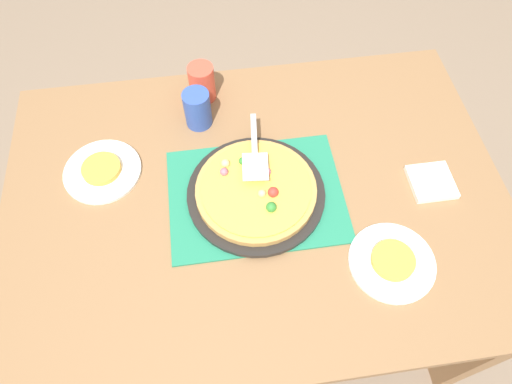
{
  "coord_description": "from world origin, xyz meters",
  "views": [
    {
      "loc": [
        -0.09,
        -0.64,
        1.82
      ],
      "look_at": [
        0.0,
        0.0,
        0.77
      ],
      "focal_mm": 31.72,
      "sensor_mm": 36.0,
      "label": 1
    }
  ],
  "objects_px": {
    "served_slice_right": "(101,169)",
    "cup_far": "(197,109)",
    "served_slice_left": "(393,260)",
    "pizza_server": "(255,152)",
    "cup_near": "(202,83)",
    "pizza_pan": "(256,193)",
    "napkin_stack": "(431,182)",
    "pizza": "(256,189)",
    "plate_near_left": "(392,262)",
    "plate_far_right": "(103,171)"
  },
  "relations": [
    {
      "from": "pizza_pan",
      "to": "plate_near_left",
      "type": "relative_size",
      "value": 1.73
    },
    {
      "from": "napkin_stack",
      "to": "plate_far_right",
      "type": "bearing_deg",
      "value": 169.52
    },
    {
      "from": "plate_near_left",
      "to": "pizza",
      "type": "bearing_deg",
      "value": 141.77
    },
    {
      "from": "served_slice_right",
      "to": "cup_near",
      "type": "xyz_separation_m",
      "value": [
        0.31,
        0.25,
        0.04
      ]
    },
    {
      "from": "plate_near_left",
      "to": "cup_far",
      "type": "xyz_separation_m",
      "value": [
        -0.45,
        0.53,
        0.06
      ]
    },
    {
      "from": "served_slice_right",
      "to": "pizza_server",
      "type": "distance_m",
      "value": 0.44
    },
    {
      "from": "napkin_stack",
      "to": "served_slice_right",
      "type": "bearing_deg",
      "value": 169.52
    },
    {
      "from": "plate_near_left",
      "to": "napkin_stack",
      "type": "distance_m",
      "value": 0.28
    },
    {
      "from": "pizza",
      "to": "napkin_stack",
      "type": "distance_m",
      "value": 0.5
    },
    {
      "from": "plate_far_right",
      "to": "pizza_server",
      "type": "distance_m",
      "value": 0.44
    },
    {
      "from": "cup_near",
      "to": "napkin_stack",
      "type": "distance_m",
      "value": 0.74
    },
    {
      "from": "pizza",
      "to": "served_slice_right",
      "type": "xyz_separation_m",
      "value": [
        -0.42,
        0.14,
        -0.02
      ]
    },
    {
      "from": "pizza_pan",
      "to": "served_slice_right",
      "type": "distance_m",
      "value": 0.45
    },
    {
      "from": "plate_near_left",
      "to": "pizza_server",
      "type": "relative_size",
      "value": 0.94
    },
    {
      "from": "pizza",
      "to": "cup_near",
      "type": "height_order",
      "value": "cup_near"
    },
    {
      "from": "pizza_server",
      "to": "pizza",
      "type": "bearing_deg",
      "value": -96.11
    },
    {
      "from": "cup_far",
      "to": "pizza_server",
      "type": "height_order",
      "value": "cup_far"
    },
    {
      "from": "plate_near_left",
      "to": "pizza_server",
      "type": "bearing_deg",
      "value": 131.38
    },
    {
      "from": "pizza_pan",
      "to": "cup_near",
      "type": "xyz_separation_m",
      "value": [
        -0.11,
        0.39,
        0.05
      ]
    },
    {
      "from": "pizza",
      "to": "plate_far_right",
      "type": "distance_m",
      "value": 0.45
    },
    {
      "from": "pizza_pan",
      "to": "napkin_stack",
      "type": "bearing_deg",
      "value": -3.39
    },
    {
      "from": "plate_near_left",
      "to": "plate_far_right",
      "type": "bearing_deg",
      "value": 152.29
    },
    {
      "from": "pizza_pan",
      "to": "pizza",
      "type": "distance_m",
      "value": 0.02
    },
    {
      "from": "served_slice_right",
      "to": "pizza_server",
      "type": "xyz_separation_m",
      "value": [
        0.43,
        -0.04,
        0.05
      ]
    },
    {
      "from": "plate_near_left",
      "to": "served_slice_left",
      "type": "xyz_separation_m",
      "value": [
        0.0,
        -0.0,
        0.01
      ]
    },
    {
      "from": "plate_near_left",
      "to": "served_slice_right",
      "type": "relative_size",
      "value": 2.0
    },
    {
      "from": "plate_far_right",
      "to": "pizza_server",
      "type": "bearing_deg",
      "value": -5.68
    },
    {
      "from": "napkin_stack",
      "to": "served_slice_left",
      "type": "bearing_deg",
      "value": -129.79
    },
    {
      "from": "served_slice_left",
      "to": "pizza_pan",
      "type": "bearing_deg",
      "value": 141.8
    },
    {
      "from": "served_slice_left",
      "to": "cup_near",
      "type": "xyz_separation_m",
      "value": [
        -0.43,
        0.64,
        0.04
      ]
    },
    {
      "from": "pizza",
      "to": "served_slice_right",
      "type": "bearing_deg",
      "value": 161.69
    },
    {
      "from": "served_slice_left",
      "to": "cup_near",
      "type": "relative_size",
      "value": 0.92
    },
    {
      "from": "cup_far",
      "to": "served_slice_left",
      "type": "bearing_deg",
      "value": -50.0
    },
    {
      "from": "plate_near_left",
      "to": "cup_far",
      "type": "height_order",
      "value": "cup_far"
    },
    {
      "from": "pizza_pan",
      "to": "napkin_stack",
      "type": "distance_m",
      "value": 0.49
    },
    {
      "from": "served_slice_right",
      "to": "napkin_stack",
      "type": "distance_m",
      "value": 0.93
    },
    {
      "from": "pizza_pan",
      "to": "plate_far_right",
      "type": "xyz_separation_m",
      "value": [
        -0.42,
        0.14,
        -0.01
      ]
    },
    {
      "from": "cup_far",
      "to": "napkin_stack",
      "type": "relative_size",
      "value": 1.0
    },
    {
      "from": "pizza",
      "to": "cup_far",
      "type": "height_order",
      "value": "cup_far"
    },
    {
      "from": "pizza_server",
      "to": "napkin_stack",
      "type": "relative_size",
      "value": 1.94
    },
    {
      "from": "plate_far_right",
      "to": "served_slice_left",
      "type": "distance_m",
      "value": 0.83
    },
    {
      "from": "pizza",
      "to": "plate_far_right",
      "type": "bearing_deg",
      "value": 161.69
    },
    {
      "from": "pizza_server",
      "to": "served_slice_left",
      "type": "bearing_deg",
      "value": -48.62
    },
    {
      "from": "served_slice_left",
      "to": "cup_far",
      "type": "relative_size",
      "value": 0.92
    },
    {
      "from": "pizza_pan",
      "to": "pizza_server",
      "type": "bearing_deg",
      "value": 83.93
    },
    {
      "from": "served_slice_left",
      "to": "pizza_server",
      "type": "xyz_separation_m",
      "value": [
        -0.3,
        0.34,
        0.05
      ]
    },
    {
      "from": "served_slice_right",
      "to": "cup_far",
      "type": "bearing_deg",
      "value": 27.01
    },
    {
      "from": "pizza_server",
      "to": "plate_far_right",
      "type": "bearing_deg",
      "value": 174.32
    },
    {
      "from": "cup_far",
      "to": "napkin_stack",
      "type": "height_order",
      "value": "cup_far"
    },
    {
      "from": "plate_far_right",
      "to": "served_slice_left",
      "type": "bearing_deg",
      "value": -27.71
    }
  ]
}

